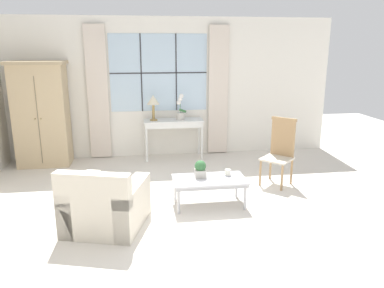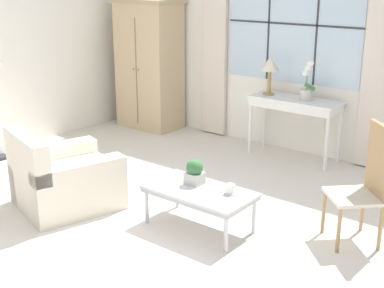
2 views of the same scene
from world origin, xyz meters
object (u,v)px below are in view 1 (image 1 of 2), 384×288
armchair_upholstered (106,206)px  side_chair_wooden (280,148)px  coffee_table (209,181)px  potted_plant_small (200,169)px  armoire (42,114)px  potted_orchid (180,110)px  pillar_candle (228,173)px  table_lamp (153,101)px  console_table (173,124)px

armchair_upholstered → side_chair_wooden: size_ratio=1.06×
coffee_table → potted_plant_small: (-0.12, 0.08, 0.17)m
armoire → armchair_upholstered: bearing=-64.3°
potted_orchid → potted_plant_small: size_ratio=2.07×
potted_plant_small → potted_orchid: bearing=90.5°
potted_orchid → pillar_candle: 2.42m
armchair_upholstered → pillar_candle: 1.81m
table_lamp → side_chair_wooden: size_ratio=0.46×
table_lamp → pillar_candle: 2.60m
potted_orchid → side_chair_wooden: (1.46, -1.69, -0.39)m
armchair_upholstered → side_chair_wooden: (2.75, 1.18, 0.32)m
armoire → pillar_candle: armoire is taller
table_lamp → potted_plant_small: bearing=-76.5°
potted_plant_small → pillar_candle: size_ratio=2.17×
armchair_upholstered → potted_plant_small: 1.43m
armoire → pillar_candle: size_ratio=16.97×
side_chair_wooden → pillar_candle: bearing=-148.7°
console_table → side_chair_wooden: (1.60, -1.69, -0.10)m
armoire → console_table: bearing=1.2°
console_table → potted_plant_small: 2.34m
armchair_upholstered → side_chair_wooden: bearing=23.3°
pillar_candle → potted_orchid: bearing=100.5°
console_table → side_chair_wooden: bearing=-46.5°
armoire → table_lamp: 2.11m
armoire → armchair_upholstered: 3.21m
table_lamp → armchair_upholstered: bearing=-104.7°
side_chair_wooden → potted_plant_small: 1.58m
potted_plant_small → coffee_table: bearing=-33.8°
potted_orchid → side_chair_wooden: size_ratio=0.47×
armoire → potted_plant_small: (2.66, -2.27, -0.46)m
potted_orchid → table_lamp: bearing=-178.7°
console_table → armchair_upholstered: (-1.14, -2.87, -0.43)m
armoire → table_lamp: bearing=1.1°
armchair_upholstered → side_chair_wooden: side_chair_wooden is taller
console_table → potted_orchid: 0.32m
console_table → potted_plant_small: bearing=-86.0°
potted_orchid → armchair_upholstered: (-1.28, -2.87, -0.71)m
potted_plant_small → pillar_candle: 0.42m
console_table → coffee_table: console_table is taller
armoire → potted_orchid: size_ratio=3.79×
coffee_table → potted_plant_small: size_ratio=4.13×
armoire → side_chair_wooden: size_ratio=1.79×
potted_plant_small → pillar_candle: potted_plant_small is taller
armoire → table_lamp: size_ratio=3.88×
console_table → potted_plant_small: console_table is taller
console_table → armchair_upholstered: armchair_upholstered is taller
potted_orchid → armchair_upholstered: bearing=-114.1°
armoire → potted_plant_small: armoire is taller
armoire → coffee_table: 3.70m
potted_orchid → side_chair_wooden: 2.27m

